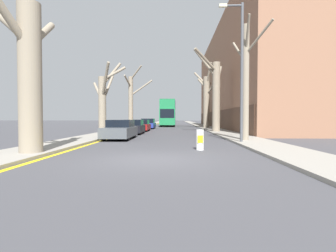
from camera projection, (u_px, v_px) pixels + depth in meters
name	position (u px, v px, depth m)	size (l,w,h in m)	color
ground_plane	(153.00, 159.00, 9.34)	(300.00, 300.00, 0.00)	#424247
sidewalk_left	(149.00, 124.00, 59.47)	(2.48, 120.00, 0.12)	gray
sidewalk_right	(197.00, 124.00, 59.12)	(2.48, 120.00, 0.12)	gray
building_facade_right	(248.00, 80.00, 39.73)	(10.08, 42.27, 14.63)	#93664C
kerb_line_stripe	(155.00, 125.00, 59.42)	(0.24, 120.00, 0.01)	yellow
street_tree_left_0	(28.00, 68.00, 10.30)	(2.11, 4.82, 7.10)	gray
street_tree_left_1	(104.00, 100.00, 21.48)	(3.06, 4.22, 6.18)	gray
street_tree_left_2	(131.00, 101.00, 33.30)	(3.29, 2.47, 8.03)	gray
street_tree_right_0	(246.00, 79.00, 16.21)	(1.76, 2.92, 7.49)	gray
street_tree_right_1	(215.00, 92.00, 26.87)	(3.33, 3.73, 8.65)	gray
street_tree_right_2	(206.00, 99.00, 37.15)	(2.74, 4.35, 9.12)	gray
double_decker_bus	(168.00, 112.00, 47.89)	(2.59, 11.58, 4.61)	#1E7F47
parked_car_0	(120.00, 130.00, 18.38)	(1.80, 4.53, 1.35)	#4C5156
parked_car_1	(134.00, 127.00, 24.21)	(1.73, 3.90, 1.33)	black
parked_car_2	(142.00, 126.00, 29.67)	(1.72, 4.17, 1.28)	maroon
parked_car_3	(148.00, 124.00, 36.46)	(1.89, 4.52, 1.41)	navy
lamp_post	(240.00, 66.00, 14.96)	(1.40, 0.20, 8.03)	#4C4F54
traffic_bollard	(200.00, 140.00, 12.05)	(0.35, 0.36, 0.95)	white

